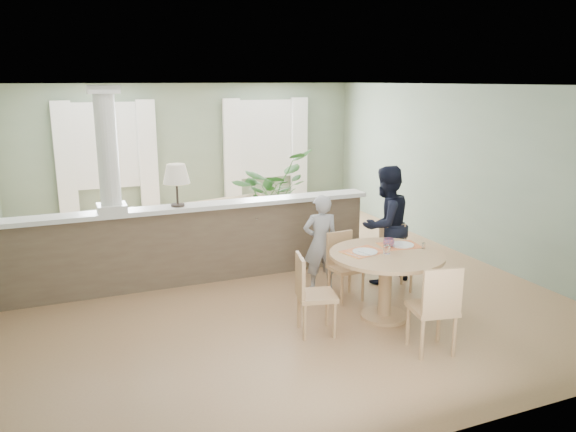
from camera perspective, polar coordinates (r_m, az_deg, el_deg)
name	(u,v)px	position (r m, az deg, el deg)	size (l,w,h in m)	color
ground	(257,278)	(8.08, -3.13, -6.35)	(8.00, 8.00, 0.00)	tan
room_shell	(239,147)	(8.23, -4.96, 6.98)	(7.02, 8.02, 2.71)	gray
pony_wall	(184,235)	(7.80, -10.54, -1.86)	(5.32, 0.38, 2.70)	brown
sofa	(221,229)	(9.21, -6.84, -1.28)	(2.77, 1.08, 0.81)	olive
houseplant	(271,196)	(9.83, -1.74, 2.09)	(1.42, 1.23, 1.58)	#2E5F26
dining_table	(386,266)	(6.69, 9.93, -5.05)	(1.33, 1.33, 0.91)	tan
chair_far_boy	(343,262)	(7.28, 5.66, -4.71)	(0.41, 0.41, 0.86)	tan
chair_far_man	(394,254)	(7.72, 10.76, -3.84)	(0.46, 0.46, 0.86)	tan
chair_near	(436,306)	(5.96, 14.78, -8.79)	(0.51, 0.51, 0.97)	tan
chair_side	(310,291)	(6.23, 2.27, -7.61)	(0.49, 0.49, 0.91)	tan
child_person	(321,243)	(7.48, 3.34, -2.73)	(0.48, 0.31, 1.31)	#9B9BA0
man_person	(385,225)	(7.83, 9.86, -0.90)	(0.80, 0.62, 1.64)	black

